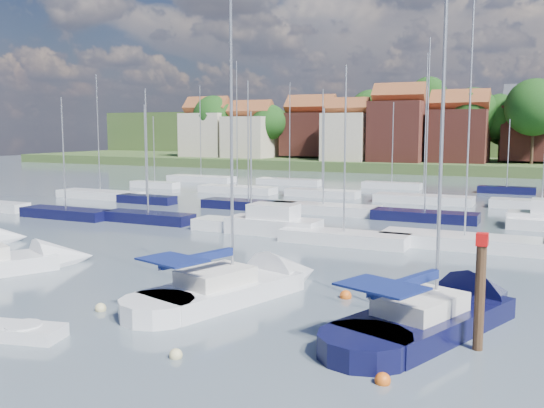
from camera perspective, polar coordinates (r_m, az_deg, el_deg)
The scene contains 12 objects.
ground at distance 61.99m, azimuth 12.62°, elevation -0.26°, with size 260.00×260.00×0.00m, color #3F4E56.
sailboat_left at distance 36.36m, azimuth -23.39°, elevation -5.26°, with size 7.20×10.87×14.58m.
sailboat_centre at distance 29.03m, azimuth -2.33°, elevation -7.72°, with size 6.46×12.38×16.24m.
sailboat_navy at distance 25.95m, azimuth 16.39°, elevation -9.83°, with size 7.47×12.96×17.38m.
tender at distance 24.86m, azimuth -22.34°, elevation -11.09°, with size 3.19×2.01×0.64m.
timber_piling at distance 22.88m, azimuth 18.88°, elevation -10.17°, with size 0.40×0.40×6.44m.
buoy_c at distance 27.43m, azimuth -15.82°, elevation -9.65°, with size 0.48×0.48×0.48m, color beige.
buoy_d at distance 21.59m, azimuth -9.04°, elevation -14.11°, with size 0.46×0.46×0.46m, color beige.
buoy_e at distance 28.51m, azimuth 6.94°, elevation -8.78°, with size 0.55×0.55×0.55m, color #D85914.
buoy_f at distance 19.70m, azimuth 10.36°, elevation -16.28°, with size 0.50×0.50×0.50m, color #D85914.
marina_field at distance 56.83m, azimuth 13.40°, elevation -0.50°, with size 79.62×41.41×15.93m.
far_shore_town at distance 153.08m, azimuth 21.41°, elevation 5.45°, with size 212.46×90.00×22.27m.
Camera 1 is at (13.73, -19.95, 7.79)m, focal length 40.00 mm.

